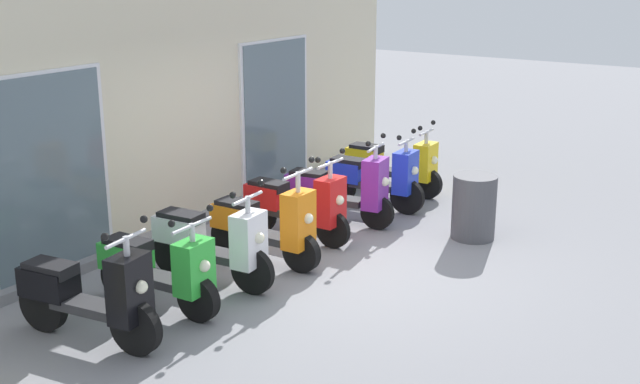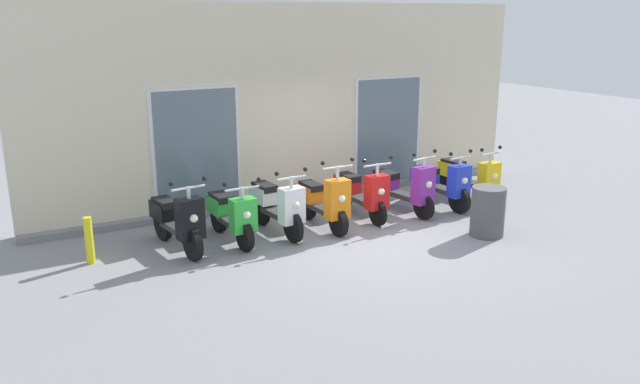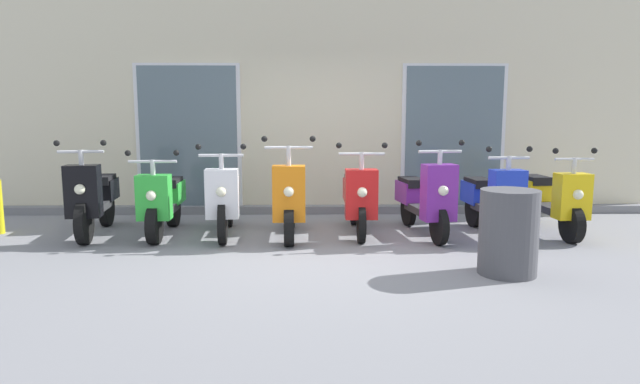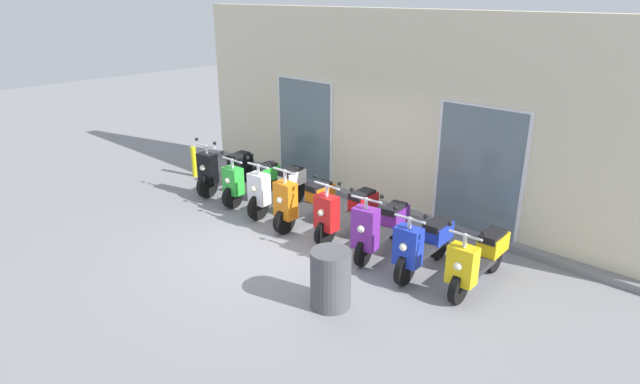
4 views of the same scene
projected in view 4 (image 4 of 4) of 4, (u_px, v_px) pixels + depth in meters
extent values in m
plane|color=gray|center=(288.00, 246.00, 8.93)|extent=(40.00, 40.00, 0.00)
cube|color=beige|center=(387.00, 112.00, 10.09)|extent=(10.18, 0.30, 3.73)
cube|color=slate|center=(376.00, 203.00, 10.56)|extent=(10.18, 0.20, 0.12)
cube|color=silver|center=(305.00, 132.00, 11.53)|extent=(1.61, 0.04, 2.30)
cube|color=slate|center=(304.00, 132.00, 11.52)|extent=(1.49, 0.02, 2.22)
cube|color=silver|center=(478.00, 173.00, 8.92)|extent=(1.61, 0.04, 2.30)
cube|color=slate|center=(478.00, 173.00, 8.91)|extent=(1.49, 0.02, 2.22)
cylinder|color=black|center=(208.00, 186.00, 10.94)|extent=(0.17, 0.53, 0.52)
cylinder|color=black|center=(244.00, 172.00, 11.78)|extent=(0.17, 0.53, 0.52)
cube|color=#2D2D30|center=(226.00, 174.00, 11.32)|extent=(0.35, 0.71, 0.09)
cube|color=black|center=(208.00, 168.00, 10.84)|extent=(0.41, 0.29, 0.62)
sphere|color=#F2EFCC|center=(203.00, 168.00, 10.73)|extent=(0.12, 0.12, 0.12)
cube|color=black|center=(240.00, 162.00, 11.61)|extent=(0.37, 0.55, 0.28)
cube|color=black|center=(239.00, 156.00, 11.53)|extent=(0.32, 0.51, 0.11)
cylinder|color=silver|center=(206.00, 150.00, 10.70)|extent=(0.06, 0.06, 0.20)
cylinder|color=silver|center=(206.00, 146.00, 10.68)|extent=(0.52, 0.10, 0.04)
sphere|color=black|center=(215.00, 143.00, 10.50)|extent=(0.07, 0.07, 0.07)
sphere|color=black|center=(197.00, 139.00, 10.78)|extent=(0.07, 0.07, 0.07)
cylinder|color=black|center=(233.00, 197.00, 10.43)|extent=(0.14, 0.46, 0.46)
cylinder|color=black|center=(271.00, 183.00, 11.17)|extent=(0.14, 0.46, 0.46)
cube|color=#2D2D30|center=(252.00, 185.00, 10.76)|extent=(0.29, 0.66, 0.09)
cube|color=green|center=(233.00, 181.00, 10.34)|extent=(0.39, 0.25, 0.53)
sphere|color=#F2EFCC|center=(228.00, 180.00, 10.23)|extent=(0.12, 0.12, 0.12)
cube|color=green|center=(267.00, 173.00, 11.00)|extent=(0.32, 0.53, 0.28)
cube|color=black|center=(265.00, 167.00, 10.93)|extent=(0.28, 0.49, 0.11)
cylinder|color=silver|center=(232.00, 164.00, 10.22)|extent=(0.06, 0.06, 0.20)
cylinder|color=silver|center=(232.00, 160.00, 10.19)|extent=(0.56, 0.06, 0.04)
sphere|color=black|center=(241.00, 158.00, 9.98)|extent=(0.07, 0.07, 0.07)
sphere|color=black|center=(222.00, 152.00, 10.32)|extent=(0.07, 0.07, 0.07)
cylinder|color=black|center=(258.00, 207.00, 9.88)|extent=(0.13, 0.51, 0.50)
cylinder|color=black|center=(296.00, 191.00, 10.66)|extent=(0.13, 0.51, 0.50)
cube|color=#2D2D30|center=(278.00, 194.00, 10.23)|extent=(0.31, 0.68, 0.09)
cube|color=white|center=(259.00, 189.00, 9.78)|extent=(0.40, 0.27, 0.58)
sphere|color=#F2EFCC|center=(254.00, 189.00, 9.67)|extent=(0.12, 0.12, 0.12)
cube|color=white|center=(292.00, 178.00, 10.47)|extent=(0.34, 0.54, 0.28)
cube|color=black|center=(291.00, 171.00, 10.39)|extent=(0.30, 0.50, 0.11)
cylinder|color=silver|center=(258.00, 170.00, 9.65)|extent=(0.06, 0.06, 0.20)
cylinder|color=silver|center=(258.00, 166.00, 9.62)|extent=(0.52, 0.08, 0.04)
sphere|color=black|center=(268.00, 163.00, 9.44)|extent=(0.07, 0.07, 0.07)
sphere|color=black|center=(248.00, 158.00, 9.74)|extent=(0.07, 0.07, 0.07)
cylinder|color=black|center=(284.00, 221.00, 9.33)|extent=(0.12, 0.46, 0.46)
cylinder|color=black|center=(324.00, 204.00, 10.06)|extent=(0.12, 0.46, 0.46)
cube|color=#2D2D30|center=(305.00, 207.00, 9.66)|extent=(0.27, 0.65, 0.09)
cube|color=orange|center=(285.00, 200.00, 9.22)|extent=(0.38, 0.25, 0.65)
sphere|color=#F2EFCC|center=(280.00, 200.00, 9.12)|extent=(0.12, 0.12, 0.12)
cube|color=orange|center=(320.00, 193.00, 9.89)|extent=(0.31, 0.53, 0.28)
cube|color=black|center=(319.00, 186.00, 9.81)|extent=(0.27, 0.49, 0.11)
cylinder|color=silver|center=(285.00, 177.00, 9.07)|extent=(0.06, 0.06, 0.25)
cylinder|color=silver|center=(285.00, 171.00, 9.03)|extent=(0.55, 0.05, 0.04)
sphere|color=black|center=(296.00, 169.00, 8.82)|extent=(0.07, 0.07, 0.07)
sphere|color=black|center=(273.00, 162.00, 9.17)|extent=(0.07, 0.07, 0.07)
cylinder|color=black|center=(325.00, 233.00, 8.87)|extent=(0.08, 0.46, 0.46)
cylinder|color=black|center=(366.00, 214.00, 9.63)|extent=(0.08, 0.46, 0.46)
cube|color=#2D2D30|center=(347.00, 218.00, 9.21)|extent=(0.26, 0.69, 0.09)
cube|color=red|center=(327.00, 213.00, 8.77)|extent=(0.38, 0.24, 0.59)
sphere|color=#F2EFCC|center=(321.00, 213.00, 8.67)|extent=(0.12, 0.12, 0.12)
cube|color=red|center=(363.00, 201.00, 9.46)|extent=(0.30, 0.52, 0.28)
cube|color=black|center=(362.00, 195.00, 9.39)|extent=(0.26, 0.48, 0.11)
cylinder|color=silver|center=(327.00, 191.00, 8.63)|extent=(0.06, 0.06, 0.22)
cylinder|color=silver|center=(327.00, 185.00, 8.60)|extent=(0.54, 0.04, 0.04)
sphere|color=black|center=(339.00, 184.00, 8.39)|extent=(0.07, 0.07, 0.07)
sphere|color=black|center=(315.00, 176.00, 8.74)|extent=(0.07, 0.07, 0.07)
cylinder|color=black|center=(363.00, 252.00, 8.22)|extent=(0.14, 0.46, 0.45)
cylinder|color=black|center=(397.00, 227.00, 9.09)|extent=(0.14, 0.46, 0.45)
cube|color=#2D2D30|center=(381.00, 234.00, 8.62)|extent=(0.36, 0.73, 0.09)
cube|color=purple|center=(365.00, 229.00, 8.11)|extent=(0.41, 0.29, 0.66)
sphere|color=#F2EFCC|center=(361.00, 229.00, 7.99)|extent=(0.12, 0.12, 0.12)
cube|color=purple|center=(395.00, 215.00, 8.92)|extent=(0.37, 0.56, 0.28)
cube|color=black|center=(394.00, 208.00, 8.84)|extent=(0.33, 0.51, 0.11)
cylinder|color=silver|center=(366.00, 204.00, 7.96)|extent=(0.06, 0.06, 0.19)
cylinder|color=silver|center=(366.00, 199.00, 7.94)|extent=(0.52, 0.11, 0.04)
sphere|color=black|center=(382.00, 197.00, 7.76)|extent=(0.07, 0.07, 0.07)
sphere|color=black|center=(352.00, 190.00, 8.04)|extent=(0.07, 0.07, 0.07)
cylinder|color=black|center=(405.00, 269.00, 7.69)|extent=(0.12, 0.49, 0.49)
cylinder|color=black|center=(440.00, 244.00, 8.45)|extent=(0.12, 0.49, 0.49)
cube|color=#2D2D30|center=(424.00, 250.00, 8.03)|extent=(0.30, 0.67, 0.09)
cube|color=#1E38C6|center=(408.00, 246.00, 7.59)|extent=(0.39, 0.26, 0.58)
sphere|color=#F2EFCC|center=(403.00, 247.00, 7.48)|extent=(0.12, 0.12, 0.12)
cube|color=#1E38C6|center=(438.00, 232.00, 8.29)|extent=(0.33, 0.54, 0.28)
cube|color=black|center=(437.00, 225.00, 8.21)|extent=(0.29, 0.50, 0.11)
cylinder|color=silver|center=(409.00, 223.00, 7.46)|extent=(0.06, 0.06, 0.18)
cylinder|color=silver|center=(410.00, 219.00, 7.44)|extent=(0.49, 0.07, 0.04)
sphere|color=black|center=(426.00, 217.00, 7.26)|extent=(0.07, 0.07, 0.07)
sphere|color=black|center=(395.00, 208.00, 7.55)|extent=(0.07, 0.07, 0.07)
cylinder|color=black|center=(459.00, 288.00, 7.24)|extent=(0.13, 0.45, 0.45)
cylinder|color=black|center=(494.00, 258.00, 8.06)|extent=(0.13, 0.45, 0.45)
cube|color=#2D2D30|center=(478.00, 266.00, 7.61)|extent=(0.29, 0.73, 0.09)
cube|color=yellow|center=(462.00, 265.00, 7.15)|extent=(0.39, 0.26, 0.55)
sphere|color=#F2EFCC|center=(458.00, 266.00, 7.04)|extent=(0.12, 0.12, 0.12)
cube|color=yellow|center=(493.00, 243.00, 7.89)|extent=(0.32, 0.53, 0.28)
cube|color=black|center=(493.00, 236.00, 7.81)|extent=(0.28, 0.49, 0.11)
cylinder|color=silver|center=(465.00, 241.00, 7.02)|extent=(0.06, 0.06, 0.21)
cylinder|color=silver|center=(465.00, 235.00, 6.99)|extent=(0.47, 0.06, 0.04)
sphere|color=black|center=(483.00, 233.00, 6.81)|extent=(0.07, 0.07, 0.07)
sphere|color=black|center=(450.00, 224.00, 7.10)|extent=(0.07, 0.07, 0.07)
cylinder|color=yellow|center=(194.00, 162.00, 12.18)|extent=(0.12, 0.12, 0.70)
cylinder|color=#4C4C51|center=(331.00, 279.00, 7.10)|extent=(0.55, 0.55, 0.82)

